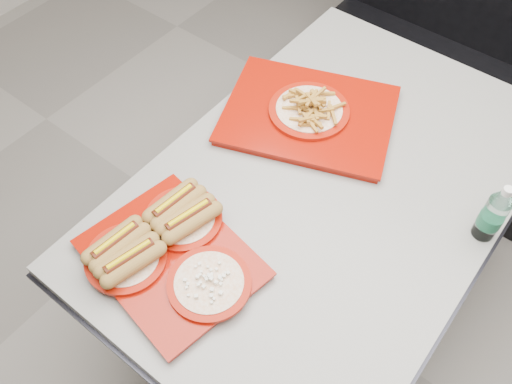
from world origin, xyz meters
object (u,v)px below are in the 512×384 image
Objects in this scene: tray_near at (167,249)px; tray_far at (309,112)px; diner_table at (324,215)px; booth_bench at (461,73)px; water_bottle at (493,215)px.

tray_near is 0.62m from tray_far.
tray_near is at bearing -112.56° from diner_table.
tray_far is (-0.19, -0.93, 0.38)m from booth_bench.
tray_far is at bearing 89.88° from tray_near.
booth_bench reaches higher than tray_near.
tray_near is (-0.19, -1.55, 0.38)m from booth_bench.
water_bottle reaches higher than tray_near.
tray_near is at bearing -90.12° from tray_far.
water_bottle is (0.60, 0.56, 0.05)m from tray_near.
tray_far is at bearing 173.95° from water_bottle.
booth_bench reaches higher than tray_far.
diner_table is 0.53m from tray_near.
water_bottle reaches higher than tray_far.
tray_far is (-0.19, 0.17, 0.19)m from diner_table.
tray_near is 0.77× the size of tray_far.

